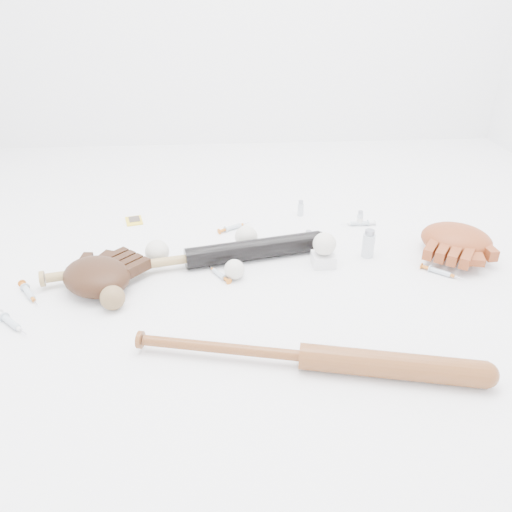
{
  "coord_description": "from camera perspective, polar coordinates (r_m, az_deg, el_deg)",
  "views": [
    {
      "loc": [
        -0.11,
        -1.38,
        0.83
      ],
      "look_at": [
        -0.01,
        0.01,
        0.06
      ],
      "focal_mm": 35.0,
      "sensor_mm": 36.0,
      "label": 1
    }
  ],
  "objects": [
    {
      "name": "glove_tan",
      "position": [
        1.85,
        21.92,
        1.76
      ],
      "size": [
        0.39,
        0.39,
        0.1
      ],
      "primitive_type": null,
      "rotation": [
        0.0,
        0.0,
        2.53
      ],
      "color": "brown",
      "rests_on": "ground"
    },
    {
      "name": "syringe_2",
      "position": [
        1.9,
        -2.64,
        3.3
      ],
      "size": [
        0.14,
        0.1,
        0.02
      ],
      "primitive_type": null,
      "rotation": [
        0.0,
        0.0,
        0.55
      ],
      "color": "#ADBCC6",
      "rests_on": "ground"
    },
    {
      "name": "baseball_on_pedestal",
      "position": [
        1.64,
        7.84,
        1.38
      ],
      "size": [
        0.08,
        0.08,
        0.08
      ],
      "primitive_type": "sphere",
      "color": "silver",
      "rests_on": "pedestal"
    },
    {
      "name": "vial_3",
      "position": [
        1.74,
        12.73,
        1.42
      ],
      "size": [
        0.04,
        0.04,
        0.1
      ],
      "primitive_type": "cylinder",
      "color": "silver",
      "rests_on": "ground"
    },
    {
      "name": "pedestal",
      "position": [
        1.67,
        7.7,
        -0.41
      ],
      "size": [
        0.07,
        0.07,
        0.04
      ],
      "primitive_type": "cube",
      "rotation": [
        0.0,
        0.0,
        0.01
      ],
      "color": "white",
      "rests_on": "ground"
    },
    {
      "name": "syringe_3",
      "position": [
        1.71,
        20.29,
        -1.71
      ],
      "size": [
        0.13,
        0.12,
        0.02
      ],
      "primitive_type": null,
      "rotation": [
        0.0,
        0.0,
        -0.72
      ],
      "color": "#ADBCC6",
      "rests_on": "ground"
    },
    {
      "name": "vial_2",
      "position": [
        1.77,
        5.99,
        1.92
      ],
      "size": [
        0.03,
        0.03,
        0.07
      ],
      "primitive_type": "cylinder",
      "color": "silver",
      "rests_on": "ground"
    },
    {
      "name": "syringe_1",
      "position": [
        1.6,
        -4.25,
        -2.08
      ],
      "size": [
        0.1,
        0.13,
        0.02
      ],
      "primitive_type": null,
      "rotation": [
        0.0,
        0.0,
        2.14
      ],
      "color": "#ADBCC6",
      "rests_on": "ground"
    },
    {
      "name": "syringe_4",
      "position": [
        1.97,
        11.72,
        3.66
      ],
      "size": [
        0.15,
        0.03,
        0.02
      ],
      "primitive_type": null,
      "rotation": [
        0.0,
        0.0,
        3.14
      ],
      "color": "#ADBCC6",
      "rests_on": "ground"
    },
    {
      "name": "bat_wood",
      "position": [
        1.24,
        5.45,
        -11.33
      ],
      "size": [
        0.88,
        0.26,
        0.07
      ],
      "primitive_type": null,
      "rotation": [
        0.0,
        0.0,
        -0.23
      ],
      "color": "brown",
      "rests_on": "ground"
    },
    {
      "name": "bat_dark",
      "position": [
        1.65,
        -7.71,
        -0.29
      ],
      "size": [
        0.96,
        0.27,
        0.07
      ],
      "primitive_type": null,
      "rotation": [
        0.0,
        0.0,
        0.21
      ],
      "color": "black",
      "rests_on": "ground"
    },
    {
      "name": "baseball_mid",
      "position": [
        1.58,
        -2.49,
        -1.54
      ],
      "size": [
        0.06,
        0.06,
        0.06
      ],
      "primitive_type": "sphere",
      "color": "silver",
      "rests_on": "ground"
    },
    {
      "name": "glove_dark",
      "position": [
        1.59,
        -17.77,
        -2.18
      ],
      "size": [
        0.38,
        0.38,
        0.1
      ],
      "primitive_type": null,
      "rotation": [
        0.0,
        0.0,
        -0.75
      ],
      "color": "#311A0D",
      "rests_on": "ground"
    },
    {
      "name": "syringe_0",
      "position": [
        1.65,
        -24.54,
        -3.86
      ],
      "size": [
        0.12,
        0.15,
        0.02
      ],
      "primitive_type": null,
      "rotation": [
        0.0,
        0.0,
        -0.98
      ],
      "color": "#ADBCC6",
      "rests_on": "ground"
    },
    {
      "name": "baseball_aged",
      "position": [
        1.49,
        -16.07,
        -4.61
      ],
      "size": [
        0.07,
        0.07,
        0.07
      ],
      "primitive_type": "sphere",
      "color": "brown",
      "rests_on": "ground"
    },
    {
      "name": "vial_1",
      "position": [
        1.97,
        11.8,
        4.26
      ],
      "size": [
        0.02,
        0.02,
        0.06
      ],
      "primitive_type": "cylinder",
      "color": "silver",
      "rests_on": "ground"
    },
    {
      "name": "syringe_5",
      "position": [
        1.53,
        -26.21,
        -6.84
      ],
      "size": [
        0.14,
        0.14,
        0.02
      ],
      "primitive_type": null,
      "rotation": [
        0.0,
        0.0,
        -0.77
      ],
      "color": "#ADBCC6",
      "rests_on": "ground"
    },
    {
      "name": "trading_card",
      "position": [
        2.03,
        -13.77,
        3.93
      ],
      "size": [
        0.08,
        0.1,
        0.0
      ],
      "primitive_type": "cube",
      "rotation": [
        0.0,
        0.0,
        0.25
      ],
      "color": "gold",
      "rests_on": "ground"
    },
    {
      "name": "baseball_left",
      "position": [
        1.69,
        -11.24,
        0.48
      ],
      "size": [
        0.08,
        0.08,
        0.08
      ],
      "primitive_type": "sphere",
      "color": "silver",
      "rests_on": "ground"
    },
    {
      "name": "vial_0",
      "position": [
        2.02,
        5.12,
        5.48
      ],
      "size": [
        0.02,
        0.02,
        0.06
      ],
      "primitive_type": "cylinder",
      "color": "silver",
      "rests_on": "ground"
    },
    {
      "name": "baseball_upper",
      "position": [
        1.76,
        -1.13,
        2.19
      ],
      "size": [
        0.08,
        0.08,
        0.08
      ],
      "primitive_type": "sphere",
      "color": "silver",
      "rests_on": "ground"
    }
  ]
}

